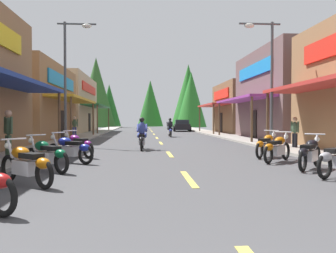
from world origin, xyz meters
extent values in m
cube|color=#424244|center=(0.00, 25.68, -0.05)|extent=(9.71, 81.37, 0.10)
cube|color=#9E9991|center=(-5.92, 25.68, 0.06)|extent=(2.13, 81.37, 0.12)
cube|color=gray|center=(5.92, 25.68, 0.06)|extent=(2.13, 81.37, 0.12)
cube|color=#E0C64C|center=(0.00, 7.86, 0.01)|extent=(0.16, 2.40, 0.01)
cube|color=#E0C64C|center=(0.00, 13.95, 0.01)|extent=(0.16, 2.40, 0.01)
cube|color=#E0C64C|center=(0.00, 20.90, 0.01)|extent=(0.16, 2.40, 0.01)
cube|color=#E0C64C|center=(0.00, 26.82, 0.01)|extent=(0.16, 2.40, 0.01)
cube|color=#E0C64C|center=(0.00, 33.68, 0.01)|extent=(0.16, 2.40, 0.01)
cube|color=#E0C64C|center=(0.00, 40.20, 0.01)|extent=(0.16, 2.40, 0.01)
cube|color=#E0C64C|center=(0.00, 45.44, 0.01)|extent=(0.16, 2.40, 0.01)
cube|color=#E0C64C|center=(0.00, 51.71, 0.01)|extent=(0.16, 2.40, 0.01)
cube|color=#E0C64C|center=(0.00, 57.52, 0.01)|extent=(0.16, 2.40, 0.01)
cube|color=navy|center=(-6.08, 11.93, 2.90)|extent=(1.80, 11.99, 0.16)
cylinder|color=brown|center=(-5.38, 17.73, 1.41)|extent=(0.14, 0.14, 2.82)
cube|color=olive|center=(-11.28, 25.52, 2.70)|extent=(8.59, 11.15, 5.39)
cube|color=gold|center=(-6.08, 25.52, 2.90)|extent=(1.80, 10.03, 0.16)
cylinder|color=brown|center=(-5.38, 20.70, 1.41)|extent=(0.14, 0.14, 2.82)
cylinder|color=brown|center=(-5.38, 30.34, 1.41)|extent=(0.14, 0.14, 2.82)
cube|color=#197FCC|center=(-6.92, 25.52, 4.21)|extent=(0.10, 7.80, 0.90)
cube|color=black|center=(-6.94, 25.52, 1.05)|extent=(0.08, 1.10, 2.10)
cube|color=tan|center=(-11.19, 38.87, 3.07)|extent=(8.42, 13.13, 6.14)
cube|color=#236033|center=(-6.08, 38.87, 2.90)|extent=(1.80, 11.82, 0.16)
cylinder|color=brown|center=(-5.38, 33.16, 1.41)|extent=(0.14, 0.14, 2.82)
cylinder|color=brown|center=(-5.38, 44.58, 1.41)|extent=(0.14, 0.14, 2.82)
cube|color=red|center=(-6.92, 38.87, 4.79)|extent=(0.10, 9.19, 0.90)
cube|color=black|center=(-6.94, 38.87, 1.05)|extent=(0.08, 1.10, 2.10)
cube|color=#B72D28|center=(6.08, 12.31, 2.90)|extent=(1.80, 10.30, 0.16)
cylinder|color=brown|center=(5.38, 17.26, 1.41)|extent=(0.14, 0.14, 2.82)
cube|color=brown|center=(10.91, 24.40, 3.21)|extent=(7.86, 10.38, 6.43)
cube|color=#8C338C|center=(6.08, 24.40, 2.90)|extent=(1.80, 9.34, 0.16)
cylinder|color=brown|center=(5.38, 19.93, 1.41)|extent=(0.14, 0.14, 2.82)
cylinder|color=brown|center=(5.38, 28.87, 1.41)|extent=(0.14, 0.14, 2.82)
cube|color=#197FCC|center=(6.92, 24.40, 5.01)|extent=(0.10, 7.26, 0.90)
cube|color=black|center=(6.94, 24.40, 1.05)|extent=(0.08, 1.10, 2.10)
cube|color=brown|center=(11.25, 35.22, 2.57)|extent=(8.53, 9.22, 5.15)
cube|color=#B72D28|center=(6.08, 35.22, 2.90)|extent=(1.80, 8.29, 0.16)
cylinder|color=brown|center=(5.38, 31.27, 1.41)|extent=(0.14, 0.14, 2.82)
cylinder|color=brown|center=(5.38, 39.16, 1.41)|extent=(0.14, 0.14, 2.82)
cube|color=red|center=(6.92, 35.22, 4.02)|extent=(0.10, 6.45, 0.90)
cube|color=black|center=(6.94, 35.22, 1.05)|extent=(0.08, 1.10, 2.10)
cylinder|color=#474C51|center=(-5.25, 18.56, 3.33)|extent=(0.14, 0.14, 6.67)
cylinder|color=#474C51|center=(-4.62, 18.56, 6.57)|extent=(2.06, 0.10, 0.10)
ellipsoid|color=silver|center=(-4.10, 18.56, 6.47)|extent=(0.50, 0.30, 0.24)
cylinder|color=#474C51|center=(5.25, 16.33, 3.13)|extent=(0.14, 0.14, 6.26)
cylinder|color=#474C51|center=(4.62, 16.33, 6.16)|extent=(2.06, 0.10, 0.10)
ellipsoid|color=silver|center=(4.10, 16.33, 6.06)|extent=(0.50, 0.30, 0.24)
torus|color=black|center=(3.32, 7.56, 0.32)|extent=(0.59, 0.43, 0.64)
cube|color=black|center=(3.74, 7.84, 0.68)|extent=(0.66, 0.56, 0.12)
ellipsoid|color=#99999E|center=(3.36, 7.59, 0.55)|extent=(0.50, 0.44, 0.24)
torus|color=black|center=(4.31, 9.90, 0.32)|extent=(0.50, 0.55, 0.64)
torus|color=black|center=(3.33, 8.77, 0.32)|extent=(0.50, 0.55, 0.64)
cube|color=silver|center=(3.82, 9.34, 0.40)|extent=(0.67, 0.71, 0.32)
ellipsoid|color=black|center=(3.95, 9.49, 0.72)|extent=(0.61, 0.63, 0.28)
cube|color=black|center=(3.65, 9.15, 0.68)|extent=(0.60, 0.64, 0.12)
ellipsoid|color=black|center=(3.36, 8.81, 0.55)|extent=(0.47, 0.49, 0.24)
cylinder|color=silver|center=(4.23, 9.81, 0.65)|extent=(0.29, 0.32, 0.71)
cylinder|color=silver|center=(4.15, 9.72, 1.02)|extent=(0.48, 0.42, 0.04)
sphere|color=white|center=(4.33, 9.93, 0.85)|extent=(0.16, 0.16, 0.16)
torus|color=black|center=(4.05, 11.68, 0.32)|extent=(0.52, 0.53, 0.64)
torus|color=black|center=(3.01, 10.59, 0.32)|extent=(0.52, 0.53, 0.64)
cube|color=silver|center=(3.53, 11.13, 0.40)|extent=(0.69, 0.70, 0.32)
ellipsoid|color=#BF660C|center=(3.67, 11.28, 0.72)|extent=(0.62, 0.63, 0.28)
cube|color=black|center=(3.35, 10.95, 0.68)|extent=(0.62, 0.63, 0.12)
ellipsoid|color=#BF660C|center=(3.04, 10.63, 0.55)|extent=(0.48, 0.48, 0.24)
cylinder|color=silver|center=(3.96, 11.58, 0.65)|extent=(0.30, 0.31, 0.71)
cylinder|color=silver|center=(3.87, 11.50, 1.02)|extent=(0.46, 0.44, 0.04)
sphere|color=white|center=(4.07, 11.70, 0.85)|extent=(0.16, 0.16, 0.16)
torus|color=black|center=(4.16, 13.18, 0.32)|extent=(0.49, 0.55, 0.64)
torus|color=black|center=(3.19, 12.03, 0.32)|extent=(0.49, 0.55, 0.64)
cube|color=silver|center=(3.68, 12.60, 0.40)|extent=(0.66, 0.72, 0.32)
ellipsoid|color=#BF660C|center=(3.80, 12.76, 0.72)|extent=(0.60, 0.63, 0.28)
cube|color=black|center=(3.52, 12.41, 0.68)|extent=(0.60, 0.64, 0.12)
ellipsoid|color=#BF660C|center=(3.23, 12.07, 0.55)|extent=(0.47, 0.49, 0.24)
cylinder|color=silver|center=(4.07, 13.08, 0.65)|extent=(0.28, 0.32, 0.71)
cylinder|color=silver|center=(4.00, 12.99, 1.02)|extent=(0.49, 0.42, 0.04)
sphere|color=white|center=(4.18, 13.20, 0.85)|extent=(0.16, 0.16, 0.16)
torus|color=black|center=(-3.25, 4.68, 0.32)|extent=(0.59, 0.43, 0.64)
ellipsoid|color=#A51414|center=(-3.29, 4.70, 0.55)|extent=(0.50, 0.44, 0.24)
torus|color=black|center=(-4.30, 7.81, 0.32)|extent=(0.54, 0.51, 0.64)
torus|color=black|center=(-3.20, 6.78, 0.32)|extent=(0.54, 0.51, 0.64)
cube|color=silver|center=(-3.75, 7.29, 0.40)|extent=(0.70, 0.68, 0.32)
ellipsoid|color=#BF660C|center=(-3.89, 7.43, 0.72)|extent=(0.63, 0.62, 0.28)
cube|color=black|center=(-3.57, 7.12, 0.68)|extent=(0.63, 0.61, 0.12)
ellipsoid|color=#BF660C|center=(-3.24, 6.82, 0.55)|extent=(0.49, 0.48, 0.24)
cylinder|color=silver|center=(-4.20, 7.72, 0.65)|extent=(0.31, 0.30, 0.71)
cylinder|color=silver|center=(-4.11, 7.63, 1.02)|extent=(0.44, 0.47, 0.04)
sphere|color=white|center=(-4.32, 7.83, 0.85)|extent=(0.16, 0.16, 0.16)
torus|color=black|center=(-4.40, 9.89, 0.32)|extent=(0.53, 0.51, 0.64)
torus|color=black|center=(-3.31, 8.86, 0.32)|extent=(0.53, 0.51, 0.64)
cube|color=silver|center=(-3.85, 9.37, 0.40)|extent=(0.70, 0.68, 0.32)
ellipsoid|color=#0C5933|center=(-4.00, 9.51, 0.72)|extent=(0.63, 0.62, 0.28)
cube|color=black|center=(-3.67, 9.20, 0.68)|extent=(0.63, 0.62, 0.12)
ellipsoid|color=#0C5933|center=(-3.34, 8.89, 0.55)|extent=(0.48, 0.48, 0.24)
cylinder|color=silver|center=(-4.30, 9.80, 0.65)|extent=(0.31, 0.30, 0.71)
cylinder|color=silver|center=(-4.22, 9.72, 1.02)|extent=(0.44, 0.46, 0.04)
sphere|color=white|center=(-4.42, 9.91, 0.85)|extent=(0.16, 0.16, 0.16)
torus|color=black|center=(-4.21, 11.71, 0.32)|extent=(0.58, 0.44, 0.64)
torus|color=black|center=(-2.98, 10.86, 0.32)|extent=(0.58, 0.44, 0.64)
cube|color=silver|center=(-3.60, 11.28, 0.40)|extent=(0.74, 0.63, 0.32)
ellipsoid|color=navy|center=(-3.76, 11.40, 0.72)|extent=(0.64, 0.58, 0.28)
cube|color=black|center=(-3.39, 11.14, 0.68)|extent=(0.65, 0.57, 0.12)
ellipsoid|color=navy|center=(-3.02, 10.89, 0.55)|extent=(0.50, 0.45, 0.24)
cylinder|color=silver|center=(-4.11, 11.64, 0.65)|extent=(0.34, 0.26, 0.71)
cylinder|color=silver|center=(-4.01, 11.57, 1.02)|extent=(0.37, 0.52, 0.04)
sphere|color=white|center=(-4.24, 11.73, 0.85)|extent=(0.16, 0.16, 0.16)
torus|color=black|center=(-4.16, 13.70, 0.32)|extent=(0.51, 0.54, 0.64)
torus|color=black|center=(-3.15, 12.59, 0.32)|extent=(0.51, 0.54, 0.64)
cube|color=silver|center=(-3.66, 13.14, 0.40)|extent=(0.68, 0.70, 0.32)
ellipsoid|color=#721972|center=(-3.79, 13.29, 0.72)|extent=(0.61, 0.63, 0.28)
cube|color=black|center=(-3.49, 12.96, 0.68)|extent=(0.61, 0.63, 0.12)
ellipsoid|color=#721972|center=(-3.18, 12.63, 0.55)|extent=(0.47, 0.49, 0.24)
cylinder|color=silver|center=(-4.08, 13.60, 0.65)|extent=(0.30, 0.31, 0.71)
cylinder|color=silver|center=(-4.00, 13.51, 1.02)|extent=(0.47, 0.44, 0.04)
sphere|color=white|center=(-4.19, 13.72, 0.85)|extent=(0.16, 0.16, 0.16)
torus|color=black|center=(-1.13, 17.08, 0.32)|extent=(0.12, 0.64, 0.64)
torus|color=black|center=(-1.18, 15.58, 0.32)|extent=(0.12, 0.64, 0.64)
cube|color=silver|center=(-1.15, 16.33, 0.40)|extent=(0.30, 0.71, 0.32)
ellipsoid|color=black|center=(-1.15, 16.53, 0.72)|extent=(0.34, 0.57, 0.28)
cube|color=black|center=(-1.16, 16.08, 0.68)|extent=(0.30, 0.61, 0.12)
ellipsoid|color=black|center=(-1.18, 15.63, 0.55)|extent=(0.25, 0.45, 0.24)
cylinder|color=silver|center=(-1.13, 16.95, 0.65)|extent=(0.07, 0.37, 0.71)
cylinder|color=silver|center=(-1.14, 16.83, 1.02)|extent=(0.60, 0.06, 0.04)
sphere|color=white|center=(-1.13, 17.11, 0.85)|extent=(0.16, 0.16, 0.16)
ellipsoid|color=#333F8C|center=(-1.16, 16.18, 1.05)|extent=(0.39, 0.39, 0.64)
sphere|color=black|center=(-1.16, 16.23, 1.45)|extent=(0.24, 0.24, 0.24)
cylinder|color=#333F8C|center=(-1.31, 16.36, 0.70)|extent=(0.15, 0.43, 0.24)
cylinder|color=#333F8C|center=(-1.36, 16.49, 1.05)|extent=(0.12, 0.51, 0.40)
cylinder|color=#333F8C|center=(-0.99, 16.35, 0.70)|extent=(0.15, 0.43, 0.24)
cylinder|color=#333F8C|center=(-0.94, 16.47, 1.05)|extent=(0.12, 0.51, 0.40)
torus|color=black|center=(1.14, 29.24, 0.32)|extent=(0.11, 0.64, 0.64)
torus|color=black|center=(1.16, 27.74, 0.32)|extent=(0.11, 0.64, 0.64)
cube|color=silver|center=(1.15, 28.49, 0.40)|extent=(0.29, 0.70, 0.32)
ellipsoid|color=navy|center=(1.15, 28.69, 0.72)|extent=(0.33, 0.56, 0.28)
cube|color=black|center=(1.15, 28.24, 0.68)|extent=(0.29, 0.60, 0.12)
ellipsoid|color=navy|center=(1.16, 27.79, 0.55)|extent=(0.24, 0.44, 0.24)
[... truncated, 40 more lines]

